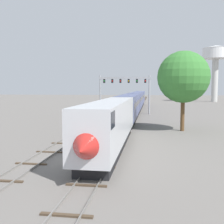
# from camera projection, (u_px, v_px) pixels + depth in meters

# --- Properties ---
(ground_plane) EXTENTS (400.00, 400.00, 0.00)m
(ground_plane) POSITION_uv_depth(u_px,v_px,m) (80.00, 159.00, 22.97)
(ground_plane) COLOR slate
(track_main) EXTENTS (2.60, 200.00, 0.16)m
(track_main) POSITION_uv_depth(u_px,v_px,m) (138.00, 108.00, 81.82)
(track_main) COLOR slate
(track_main) RESTS_ON ground
(track_near) EXTENTS (2.60, 160.00, 0.16)m
(track_near) POSITION_uv_depth(u_px,v_px,m) (110.00, 114.00, 62.89)
(track_near) COLOR slate
(track_near) RESTS_ON ground
(passenger_train) EXTENTS (3.04, 87.97, 4.80)m
(passenger_train) POSITION_uv_depth(u_px,v_px,m) (133.00, 103.00, 59.54)
(passenger_train) COLOR silver
(passenger_train) RESTS_ON ground
(signal_gantry) EXTENTS (12.10, 0.49, 8.93)m
(signal_gantry) POSITION_uv_depth(u_px,v_px,m) (125.00, 86.00, 62.71)
(signal_gantry) COLOR #999BA0
(signal_gantry) RESTS_ON ground
(water_tower) EXTENTS (11.18, 11.18, 23.97)m
(water_tower) POSITION_uv_depth(u_px,v_px,m) (216.00, 56.00, 115.02)
(water_tower) COLOR beige
(water_tower) RESTS_ON ground
(trackside_tree_left) EXTENTS (7.23, 7.23, 11.19)m
(trackside_tree_left) POSITION_uv_depth(u_px,v_px,m) (183.00, 77.00, 37.52)
(trackside_tree_left) COLOR brown
(trackside_tree_left) RESTS_ON ground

